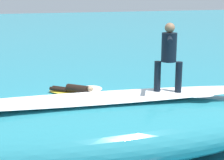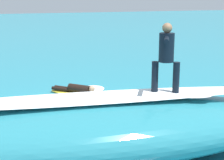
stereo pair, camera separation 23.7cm
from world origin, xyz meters
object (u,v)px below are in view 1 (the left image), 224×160
surfboard_riding (167,94)px  surfer_riding (169,53)px  surfboard_paddling (78,94)px  surfer_paddling (75,89)px

surfboard_riding → surfer_riding: 0.88m
surfboard_paddling → surfer_paddling: (0.08, -0.09, 0.18)m
surfboard_riding → surfer_paddling: (0.55, -5.14, -1.10)m
surfboard_paddling → surfboard_riding: bearing=-37.2°
surfboard_paddling → surfer_paddling: 0.22m
surfboard_riding → surfboard_paddling: size_ratio=0.82×
surfer_paddling → surfboard_riding: bearing=-36.4°
surfboard_paddling → surfer_riding: bearing=-37.2°
surfer_riding → surfboard_paddling: 5.50m
surfer_paddling → surfer_riding: bearing=-36.4°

